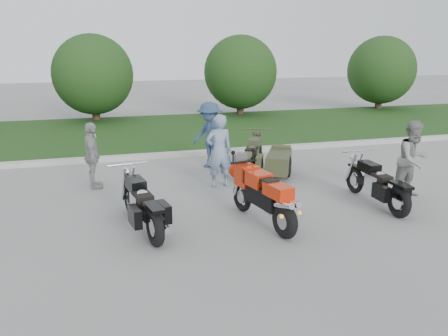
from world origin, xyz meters
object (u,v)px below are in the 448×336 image
object	(u,v)px
cruiser_sidecar	(268,160)
person_stripe	(219,151)
cruiser_right	(379,186)
person_back	(92,156)
sportbike_red	(263,194)
person_grey	(413,160)
person_denim	(210,135)
cruiser_left	(143,207)

from	to	relation	value
cruiser_sidecar	person_stripe	world-z (taller)	person_stripe
cruiser_right	person_back	size ratio (longest dim) A/B	1.39
sportbike_red	cruiser_sidecar	world-z (taller)	sportbike_red
person_grey	person_back	xyz separation A→B (m)	(-7.10, 2.67, -0.07)
person_stripe	person_denim	distance (m)	1.83
sportbike_red	person_grey	world-z (taller)	person_grey
sportbike_red	cruiser_left	distance (m)	2.32
cruiser_sidecar	cruiser_left	bearing A→B (deg)	-113.82
person_denim	person_back	size ratio (longest dim) A/B	1.16
sportbike_red	person_stripe	world-z (taller)	person_stripe
person_denim	person_back	world-z (taller)	person_denim
cruiser_right	person_stripe	bearing A→B (deg)	142.67
cruiser_left	sportbike_red	bearing A→B (deg)	-18.73
person_stripe	person_denim	world-z (taller)	person_denim
cruiser_right	person_stripe	world-z (taller)	person_stripe
person_stripe	person_grey	size ratio (longest dim) A/B	1.02
cruiser_sidecar	person_stripe	distance (m)	1.68
person_grey	person_back	bearing A→B (deg)	150.30
person_stripe	person_back	size ratio (longest dim) A/B	1.11
sportbike_red	person_denim	distance (m)	4.41
cruiser_left	cruiser_right	bearing A→B (deg)	-10.71
cruiser_left	cruiser_sidecar	size ratio (longest dim) A/B	1.05
cruiser_left	person_stripe	world-z (taller)	person_stripe
cruiser_left	person_back	size ratio (longest dim) A/B	1.45
cruiser_left	cruiser_right	distance (m)	5.10
person_back	person_denim	bearing A→B (deg)	-73.88
person_stripe	person_grey	bearing A→B (deg)	151.34
cruiser_right	person_denim	size ratio (longest dim) A/B	1.20
cruiser_sidecar	person_denim	size ratio (longest dim) A/B	1.19
cruiser_sidecar	person_grey	bearing A→B (deg)	-16.11
person_denim	person_grey	bearing A→B (deg)	13.07
cruiser_right	person_denim	world-z (taller)	person_denim
cruiser_left	person_denim	xyz separation A→B (m)	(2.30, 4.07, 0.48)
cruiser_left	person_back	world-z (taller)	person_back
sportbike_red	person_stripe	bearing A→B (deg)	82.48
cruiser_left	person_grey	world-z (taller)	person_grey
person_stripe	person_back	world-z (taller)	person_stripe
sportbike_red	person_grey	size ratio (longest dim) A/B	1.23
cruiser_left	person_grey	size ratio (longest dim) A/B	1.33
person_grey	person_denim	world-z (taller)	person_denim
sportbike_red	cruiser_sidecar	bearing A→B (deg)	55.46
person_grey	cruiser_right	bearing A→B (deg)	-172.77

